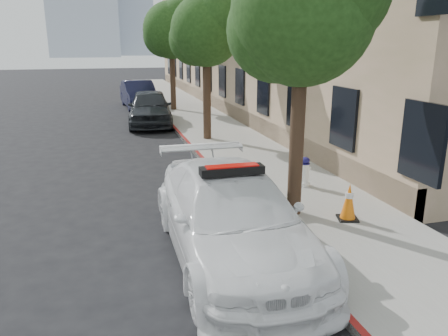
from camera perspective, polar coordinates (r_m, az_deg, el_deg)
The scene contains 12 objects.
ground at distance 10.82m, azimuth -9.71°, elevation -4.24°, with size 120.00×120.00×0.00m, color black.
sidewalk at distance 20.95m, azimuth -2.89°, elevation 6.02°, with size 3.20×50.00×0.15m, color gray.
curb_strip at distance 20.67m, azimuth -7.08°, elevation 5.79°, with size 0.12×50.00×0.15m, color maroon.
building at distance 27.12m, azimuth 6.69°, elevation 18.66°, with size 8.00×36.00×10.00m, color tan.
tree_near at distance 9.00m, azimuth 10.47°, elevation 19.39°, with size 2.92×2.82×5.62m.
tree_mid at distance 16.57m, azimuth -2.23°, elevation 17.59°, with size 2.77×2.64×5.43m.
tree_far at distance 24.43m, azimuth -6.84°, elevation 17.51°, with size 3.10×3.00×5.81m.
police_car at distance 7.68m, azimuth 1.01°, elevation -6.33°, with size 2.27×5.43×1.72m.
parked_car_mid at distance 20.72m, azimuth -9.64°, elevation 7.78°, with size 1.92×4.78×1.63m, color #202429.
parked_car_far at distance 26.53m, azimuth -11.07°, elevation 9.41°, with size 1.66×4.76×1.57m, color black.
fire_hydrant at distance 11.39m, azimuth 10.49°, elevation -0.49°, with size 0.32×0.29×0.76m.
traffic_cone at distance 9.43m, azimuth 15.98°, elevation -4.27°, with size 0.51×0.51×0.78m.
Camera 1 is at (-0.94, -10.12, 3.71)m, focal length 35.00 mm.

